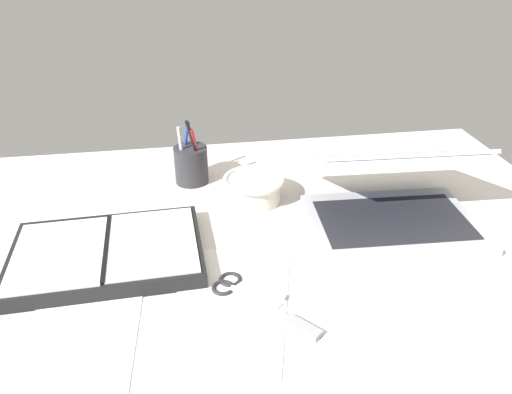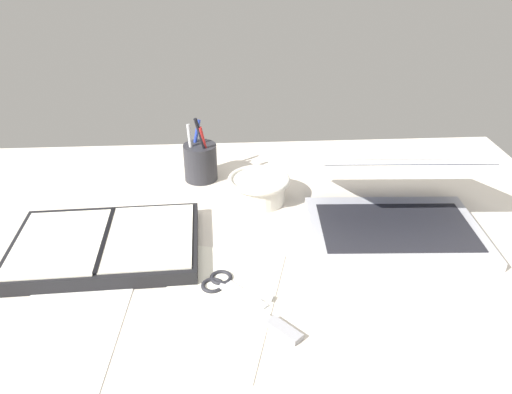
{
  "view_description": "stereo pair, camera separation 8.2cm",
  "coord_description": "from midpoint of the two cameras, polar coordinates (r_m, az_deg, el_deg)",
  "views": [
    {
      "loc": [
        -11.17,
        -75.9,
        56.55
      ],
      "look_at": [
        2.12,
        7.06,
        9.0
      ],
      "focal_mm": 35.0,
      "sensor_mm": 36.0,
      "label": 1
    },
    {
      "loc": [
        -3.0,
        -76.8,
        56.55
      ],
      "look_at": [
        2.12,
        7.06,
        9.0
      ],
      "focal_mm": 35.0,
      "sensor_mm": 36.0,
      "label": 2
    }
  ],
  "objects": [
    {
      "name": "usb_drive",
      "position": [
        0.78,
        6.24,
        -14.91
      ],
      "size": [
        5.97,
        6.45,
        1.0
      ],
      "rotation": [
        0.0,
        0.0,
        0.72
      ],
      "color": "#99999E",
      "rests_on": "desk_top"
    },
    {
      "name": "paper_sheet_front",
      "position": [
        0.82,
        -1.7,
        -12.11
      ],
      "size": [
        25.26,
        33.19,
        0.16
      ],
      "primitive_type": "cube",
      "rotation": [
        0.0,
        0.0,
        -0.26
      ],
      "color": "silver",
      "rests_on": "desk_top"
    },
    {
      "name": "pen_cup",
      "position": [
        1.17,
        -4.37,
        4.04
      ],
      "size": [
        7.7,
        7.7,
        16.25
      ],
      "color": "#28282D",
      "rests_on": "desk_top"
    },
    {
      "name": "laptop",
      "position": [
        1.02,
        17.84,
        -1.09
      ],
      "size": [
        34.28,
        31.35,
        18.02
      ],
      "rotation": [
        0.0,
        0.0,
        -0.05
      ],
      "color": "#B7B7BC",
      "rests_on": "desk_top"
    },
    {
      "name": "paper_sheet_beside_planner",
      "position": [
        0.83,
        -17.85,
        -13.37
      ],
      "size": [
        18.19,
        29.64,
        0.16
      ],
      "primitive_type": "cube",
      "rotation": [
        0.0,
        0.0,
        -0.06
      ],
      "color": "white",
      "rests_on": "desk_top"
    },
    {
      "name": "planner",
      "position": [
        0.95,
        -14.41,
        -5.34
      ],
      "size": [
        34.56,
        24.51,
        3.16
      ],
      "rotation": [
        0.0,
        0.0,
        0.04
      ],
      "color": "black",
      "rests_on": "desk_top"
    },
    {
      "name": "bowl",
      "position": [
        1.08,
        2.5,
        1.0
      ],
      "size": [
        13.45,
        13.45,
        5.69
      ],
      "color": "silver",
      "rests_on": "desk_top"
    },
    {
      "name": "desk_top",
      "position": [
        0.95,
        1.48,
        -6.42
      ],
      "size": [
        140.0,
        100.0,
        2.0
      ],
      "primitive_type": "cube",
      "color": "beige",
      "rests_on": "ground"
    },
    {
      "name": "scissors",
      "position": [
        0.85,
        -0.94,
        -10.01
      ],
      "size": [
        11.97,
        10.26,
        0.8
      ],
      "rotation": [
        0.0,
        0.0,
        -0.62
      ],
      "color": "#B7B7BC",
      "rests_on": "desk_top"
    }
  ]
}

